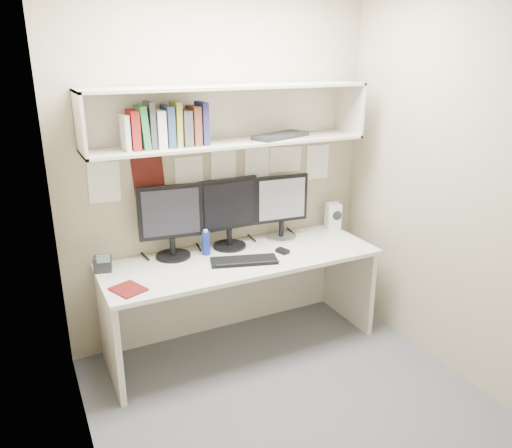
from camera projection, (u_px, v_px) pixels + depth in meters
name	position (u px, v px, depth m)	size (l,w,h in m)	color
floor	(283.00, 393.00, 3.29)	(2.40, 2.00, 0.01)	#4D4D52
wall_back	(221.00, 170.00, 3.72)	(2.40, 0.02, 2.60)	#9D9378
wall_front	(409.00, 268.00, 2.02)	(2.40, 0.02, 2.60)	#9D9378
wall_left	(67.00, 236.00, 2.37)	(0.02, 2.00, 2.60)	#9D9378
wall_right	(441.00, 182.00, 3.37)	(0.02, 2.00, 2.60)	#9D9378
desk	(242.00, 302.00, 3.72)	(2.00, 0.70, 0.73)	beige
overhead_hutch	(227.00, 114.00, 3.46)	(2.00, 0.38, 0.40)	beige
pinned_papers	(221.00, 176.00, 3.73)	(1.92, 0.01, 0.48)	white
monitor_left	(171.00, 219.00, 3.51)	(0.46, 0.25, 0.53)	black
monitor_center	(228.00, 211.00, 3.70)	(0.46, 0.25, 0.53)	black
monitor_right	(281.00, 205.00, 3.89)	(0.44, 0.24, 0.51)	#A5A5AA
keyboard	(244.00, 261.00, 3.50)	(0.47, 0.17, 0.02)	black
mouse	(282.00, 251.00, 3.67)	(0.06, 0.10, 0.03)	black
speaker	(333.00, 216.00, 4.14)	(0.13, 0.14, 0.22)	silver
blue_bottle	(206.00, 243.00, 3.62)	(0.06, 0.06, 0.19)	navy
maroon_notebook	(128.00, 289.00, 3.09)	(0.17, 0.20, 0.01)	#59100F
desk_phone	(103.00, 264.00, 3.35)	(0.13, 0.13, 0.14)	black
book_stack	(166.00, 127.00, 3.24)	(0.55, 0.18, 0.30)	silver
hutch_tray	(281.00, 136.00, 3.62)	(0.45, 0.17, 0.03)	black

